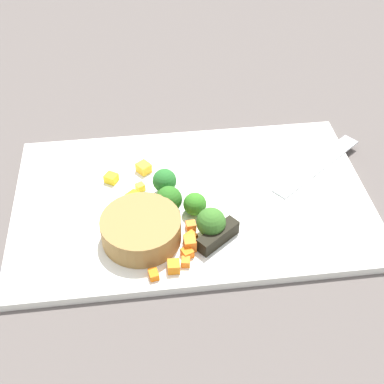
# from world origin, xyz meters

# --- Properties ---
(ground_plane) EXTENTS (4.00, 4.00, 0.00)m
(ground_plane) POSITION_xyz_m (0.00, 0.00, 0.00)
(ground_plane) COLOR #57504C
(cutting_board) EXTENTS (0.50, 0.31, 0.01)m
(cutting_board) POSITION_xyz_m (0.00, 0.00, 0.01)
(cutting_board) COLOR white
(cutting_board) RESTS_ON ground_plane
(prep_bowl) EXTENTS (0.10, 0.10, 0.03)m
(prep_bowl) POSITION_xyz_m (-0.07, -0.07, 0.03)
(prep_bowl) COLOR olive
(prep_bowl) RESTS_ON cutting_board
(chef_knife) EXTENTS (0.29, 0.22, 0.02)m
(chef_knife) POSITION_xyz_m (0.09, -0.04, 0.02)
(chef_knife) COLOR silver
(chef_knife) RESTS_ON cutting_board
(carrot_dice_0) EXTENTS (0.02, 0.02, 0.01)m
(carrot_dice_0) POSITION_xyz_m (-0.04, -0.13, 0.02)
(carrot_dice_0) COLOR orange
(carrot_dice_0) RESTS_ON cutting_board
(carrot_dice_1) EXTENTS (0.01, 0.01, 0.01)m
(carrot_dice_1) POSITION_xyz_m (-0.02, -0.12, 0.02)
(carrot_dice_1) COLOR orange
(carrot_dice_1) RESTS_ON cutting_board
(carrot_dice_2) EXTENTS (0.02, 0.02, 0.01)m
(carrot_dice_2) POSITION_xyz_m (-0.01, -0.08, 0.02)
(carrot_dice_2) COLOR orange
(carrot_dice_2) RESTS_ON cutting_board
(carrot_dice_3) EXTENTS (0.02, 0.02, 0.01)m
(carrot_dice_3) POSITION_xyz_m (-0.02, -0.11, 0.02)
(carrot_dice_3) COLOR orange
(carrot_dice_3) RESTS_ON cutting_board
(carrot_dice_4) EXTENTS (0.01, 0.01, 0.01)m
(carrot_dice_4) POSITION_xyz_m (-0.01, -0.06, 0.02)
(carrot_dice_4) COLOR orange
(carrot_dice_4) RESTS_ON cutting_board
(carrot_dice_5) EXTENTS (0.02, 0.02, 0.02)m
(carrot_dice_5) POSITION_xyz_m (-0.01, -0.09, 0.02)
(carrot_dice_5) COLOR orange
(carrot_dice_5) RESTS_ON cutting_board
(carrot_dice_6) EXTENTS (0.01, 0.02, 0.01)m
(carrot_dice_6) POSITION_xyz_m (-0.06, -0.14, 0.02)
(carrot_dice_6) COLOR orange
(carrot_dice_6) RESTS_ON cutting_board
(pepper_dice_0) EXTENTS (0.01, 0.01, 0.01)m
(pepper_dice_0) POSITION_xyz_m (-0.07, 0.02, 0.02)
(pepper_dice_0) COLOR yellow
(pepper_dice_0) RESTS_ON cutting_board
(pepper_dice_1) EXTENTS (0.02, 0.02, 0.02)m
(pepper_dice_1) POSITION_xyz_m (-0.08, 0.00, 0.02)
(pepper_dice_1) COLOR yellow
(pepper_dice_1) RESTS_ON cutting_board
(pepper_dice_2) EXTENTS (0.02, 0.02, 0.01)m
(pepper_dice_2) POSITION_xyz_m (-0.11, 0.05, 0.02)
(pepper_dice_2) COLOR yellow
(pepper_dice_2) RESTS_ON cutting_board
(pepper_dice_3) EXTENTS (0.03, 0.03, 0.01)m
(pepper_dice_3) POSITION_xyz_m (-0.07, 0.06, 0.02)
(pepper_dice_3) COLOR yellow
(pepper_dice_3) RESTS_ON cutting_board
(broccoli_floret_0) EXTENTS (0.03, 0.03, 0.03)m
(broccoli_floret_0) POSITION_xyz_m (-0.00, -0.03, 0.03)
(broccoli_floret_0) COLOR #8CB16A
(broccoli_floret_0) RESTS_ON cutting_board
(broccoli_floret_1) EXTENTS (0.04, 0.04, 0.04)m
(broccoli_floret_1) POSITION_xyz_m (0.02, -0.07, 0.04)
(broccoli_floret_1) COLOR #96BD61
(broccoli_floret_1) RESTS_ON cutting_board
(broccoli_floret_2) EXTENTS (0.03, 0.03, 0.04)m
(broccoli_floret_2) POSITION_xyz_m (-0.04, 0.01, 0.04)
(broccoli_floret_2) COLOR #94C465
(broccoli_floret_2) RESTS_ON cutting_board
(broccoli_floret_3) EXTENTS (0.04, 0.04, 0.04)m
(broccoli_floret_3) POSITION_xyz_m (-0.03, -0.02, 0.03)
(broccoli_floret_3) COLOR #83BC64
(broccoli_floret_3) RESTS_ON cutting_board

